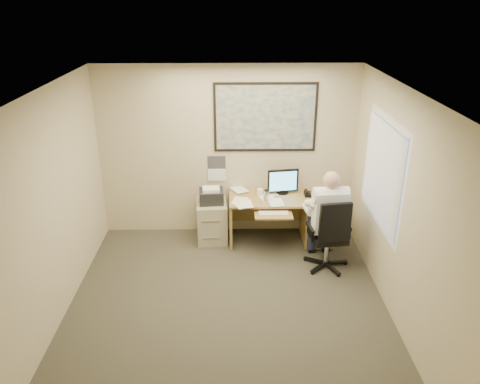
{
  "coord_description": "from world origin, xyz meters",
  "views": [
    {
      "loc": [
        0.07,
        -4.68,
        3.65
      ],
      "look_at": [
        0.18,
        1.3,
        1.08
      ],
      "focal_mm": 35.0,
      "sensor_mm": 36.0,
      "label": 1
    }
  ],
  "objects_px": {
    "desk": "(302,214)",
    "filing_cabinet": "(212,217)",
    "office_chair": "(327,248)",
    "person": "(329,220)"
  },
  "relations": [
    {
      "from": "person",
      "to": "filing_cabinet",
      "type": "bearing_deg",
      "value": 150.17
    },
    {
      "from": "desk",
      "to": "person",
      "type": "xyz_separation_m",
      "value": [
        0.25,
        -0.78,
        0.28
      ]
    },
    {
      "from": "filing_cabinet",
      "to": "person",
      "type": "bearing_deg",
      "value": -29.81
    },
    {
      "from": "filing_cabinet",
      "to": "office_chair",
      "type": "bearing_deg",
      "value": -32.14
    },
    {
      "from": "desk",
      "to": "filing_cabinet",
      "type": "height_order",
      "value": "desk"
    },
    {
      "from": "desk",
      "to": "person",
      "type": "bearing_deg",
      "value": -71.95
    },
    {
      "from": "office_chair",
      "to": "person",
      "type": "distance_m",
      "value": 0.41
    },
    {
      "from": "filing_cabinet",
      "to": "person",
      "type": "distance_m",
      "value": 1.87
    },
    {
      "from": "filing_cabinet",
      "to": "person",
      "type": "height_order",
      "value": "person"
    },
    {
      "from": "desk",
      "to": "filing_cabinet",
      "type": "xyz_separation_m",
      "value": [
        -1.41,
        0.02,
        -0.06
      ]
    }
  ]
}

